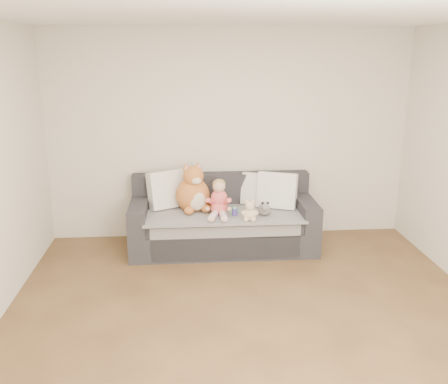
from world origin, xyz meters
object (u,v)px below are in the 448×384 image
Objects in this scene: sofa at (223,222)px; teddy_bear at (250,212)px; plush_cat at (194,192)px; sippy_cup at (235,211)px; toddler at (219,200)px.

sofa is 0.56m from teddy_bear.
plush_cat is (-0.35, 0.01, 0.39)m from sofa.
sofa is at bearing 117.33° from sippy_cup.
toddler is at bearing -107.47° from sofa.
plush_cat is 5.26× the size of sippy_cup.
sofa is at bearing 79.41° from toddler.
sofa is at bearing 130.11° from teddy_bear.
plush_cat reaches higher than sofa.
plush_cat reaches higher than teddy_bear.
sofa reaches higher than teddy_bear.
plush_cat reaches higher than toddler.
plush_cat is 2.50× the size of teddy_bear.
toddler is 0.41m from teddy_bear.
toddler is (-0.06, -0.19, 0.34)m from sofa.
teddy_bear is (0.33, -0.23, -0.08)m from toddler.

